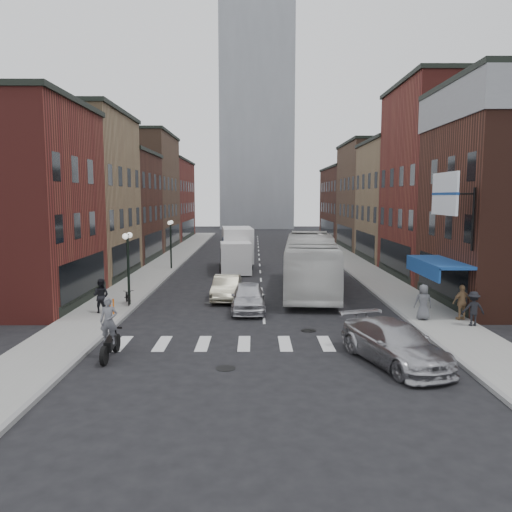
{
  "coord_description": "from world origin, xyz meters",
  "views": [
    {
      "loc": [
        -0.47,
        -23.11,
        6.05
      ],
      "look_at": [
        -0.38,
        5.22,
        2.69
      ],
      "focal_mm": 35.0,
      "sensor_mm": 36.0,
      "label": 1
    }
  ],
  "objects_px": {
    "bike_rack": "(112,308)",
    "sedan_left_far": "(227,288)",
    "billboard_sign": "(447,195)",
    "sedan_left_near": "(248,297)",
    "ped_right_b": "(462,302)",
    "parked_bicycle": "(128,296)",
    "streetlamp_far": "(171,235)",
    "ped_right_a": "(473,309)",
    "motorcycle_rider": "(109,330)",
    "ped_left_solo": "(101,296)",
    "transit_bus": "(310,263)",
    "box_truck": "(237,249)",
    "curb_car": "(395,343)",
    "streetlamp_near": "(128,255)",
    "ped_right_c": "(423,302)"
  },
  "relations": [
    {
      "from": "bike_rack",
      "to": "sedan_left_far",
      "type": "height_order",
      "value": "sedan_left_far"
    },
    {
      "from": "billboard_sign",
      "to": "sedan_left_near",
      "type": "height_order",
      "value": "billboard_sign"
    },
    {
      "from": "ped_right_b",
      "to": "parked_bicycle",
      "type": "bearing_deg",
      "value": -25.6
    },
    {
      "from": "streetlamp_far",
      "to": "sedan_left_near",
      "type": "xyz_separation_m",
      "value": [
        6.6,
        -15.0,
        -2.16
      ]
    },
    {
      "from": "sedan_left_far",
      "to": "ped_right_a",
      "type": "xyz_separation_m",
      "value": [
        11.72,
        -6.68,
        0.24
      ]
    },
    {
      "from": "sedan_left_far",
      "to": "parked_bicycle",
      "type": "distance_m",
      "value": 5.72
    },
    {
      "from": "motorcycle_rider",
      "to": "ped_left_solo",
      "type": "distance_m",
      "value": 7.32
    },
    {
      "from": "transit_bus",
      "to": "ped_left_solo",
      "type": "height_order",
      "value": "transit_bus"
    },
    {
      "from": "transit_bus",
      "to": "ped_right_b",
      "type": "bearing_deg",
      "value": -46.65
    },
    {
      "from": "ped_left_solo",
      "to": "ped_right_a",
      "type": "relative_size",
      "value": 1.1
    },
    {
      "from": "parked_bicycle",
      "to": "ped_right_b",
      "type": "relative_size",
      "value": 0.93
    },
    {
      "from": "streetlamp_far",
      "to": "ped_right_a",
      "type": "distance_m",
      "value": 25.33
    },
    {
      "from": "ped_left_solo",
      "to": "ped_right_a",
      "type": "bearing_deg",
      "value": -177.52
    },
    {
      "from": "box_truck",
      "to": "transit_bus",
      "type": "xyz_separation_m",
      "value": [
        5.05,
        -9.54,
        0.12
      ]
    },
    {
      "from": "billboard_sign",
      "to": "curb_car",
      "type": "relative_size",
      "value": 0.71
    },
    {
      "from": "streetlamp_far",
      "to": "bike_rack",
      "type": "distance_m",
      "value": 16.87
    },
    {
      "from": "motorcycle_rider",
      "to": "sedan_left_far",
      "type": "bearing_deg",
      "value": 64.75
    },
    {
      "from": "transit_bus",
      "to": "ped_right_b",
      "type": "distance_m",
      "value": 10.39
    },
    {
      "from": "ped_right_a",
      "to": "ped_left_solo",
      "type": "bearing_deg",
      "value": -6.34
    },
    {
      "from": "bike_rack",
      "to": "curb_car",
      "type": "distance_m",
      "value": 14.0
    },
    {
      "from": "ped_right_a",
      "to": "billboard_sign",
      "type": "bearing_deg",
      "value": -47.21
    },
    {
      "from": "billboard_sign",
      "to": "transit_bus",
      "type": "bearing_deg",
      "value": 124.08
    },
    {
      "from": "streetlamp_near",
      "to": "ped_right_a",
      "type": "relative_size",
      "value": 2.57
    },
    {
      "from": "parked_bicycle",
      "to": "transit_bus",
      "type": "bearing_deg",
      "value": 2.09
    },
    {
      "from": "motorcycle_rider",
      "to": "transit_bus",
      "type": "xyz_separation_m",
      "value": [
        9.03,
        13.49,
        0.73
      ]
    },
    {
      "from": "motorcycle_rider",
      "to": "bike_rack",
      "type": "bearing_deg",
      "value": 99.11
    },
    {
      "from": "streetlamp_far",
      "to": "parked_bicycle",
      "type": "height_order",
      "value": "streetlamp_far"
    },
    {
      "from": "sedan_left_far",
      "to": "transit_bus",
      "type": "bearing_deg",
      "value": 28.66
    },
    {
      "from": "billboard_sign",
      "to": "box_truck",
      "type": "distance_m",
      "value": 20.98
    },
    {
      "from": "ped_left_solo",
      "to": "box_truck",
      "type": "bearing_deg",
      "value": -100.74
    },
    {
      "from": "billboard_sign",
      "to": "motorcycle_rider",
      "type": "distance_m",
      "value": 16.27
    },
    {
      "from": "motorcycle_rider",
      "to": "ped_right_a",
      "type": "distance_m",
      "value": 16.07
    },
    {
      "from": "streetlamp_near",
      "to": "parked_bicycle",
      "type": "relative_size",
      "value": 2.59
    },
    {
      "from": "streetlamp_near",
      "to": "transit_bus",
      "type": "xyz_separation_m",
      "value": [
        10.53,
        4.57,
        -1.08
      ]
    },
    {
      "from": "motorcycle_rider",
      "to": "transit_bus",
      "type": "distance_m",
      "value": 16.25
    },
    {
      "from": "motorcycle_rider",
      "to": "ped_right_c",
      "type": "distance_m",
      "value": 14.61
    },
    {
      "from": "streetlamp_far",
      "to": "curb_car",
      "type": "relative_size",
      "value": 0.79
    },
    {
      "from": "box_truck",
      "to": "ped_left_solo",
      "type": "relative_size",
      "value": 4.6
    },
    {
      "from": "billboard_sign",
      "to": "transit_bus",
      "type": "height_order",
      "value": "billboard_sign"
    },
    {
      "from": "motorcycle_rider",
      "to": "transit_bus",
      "type": "relative_size",
      "value": 0.18
    },
    {
      "from": "sedan_left_near",
      "to": "ped_right_a",
      "type": "distance_m",
      "value": 11.03
    },
    {
      "from": "ped_left_solo",
      "to": "sedan_left_far",
      "type": "bearing_deg",
      "value": -136.17
    },
    {
      "from": "motorcycle_rider",
      "to": "parked_bicycle",
      "type": "relative_size",
      "value": 1.48
    },
    {
      "from": "ped_right_b",
      "to": "ped_right_c",
      "type": "bearing_deg",
      "value": -14.44
    },
    {
      "from": "streetlamp_near",
      "to": "box_truck",
      "type": "xyz_separation_m",
      "value": [
        5.48,
        14.11,
        -1.2
      ]
    },
    {
      "from": "parked_bicycle",
      "to": "ped_left_solo",
      "type": "xyz_separation_m",
      "value": [
        -0.83,
        -2.08,
        0.47
      ]
    },
    {
      "from": "parked_bicycle",
      "to": "ped_right_b",
      "type": "height_order",
      "value": "ped_right_b"
    },
    {
      "from": "sedan_left_near",
      "to": "ped_right_c",
      "type": "height_order",
      "value": "ped_right_c"
    },
    {
      "from": "streetlamp_far",
      "to": "ped_right_c",
      "type": "xyz_separation_m",
      "value": [
        15.08,
        -17.54,
        -1.9
      ]
    },
    {
      "from": "billboard_sign",
      "to": "parked_bicycle",
      "type": "xyz_separation_m",
      "value": [
        -16.09,
        3.57,
        -5.57
      ]
    }
  ]
}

